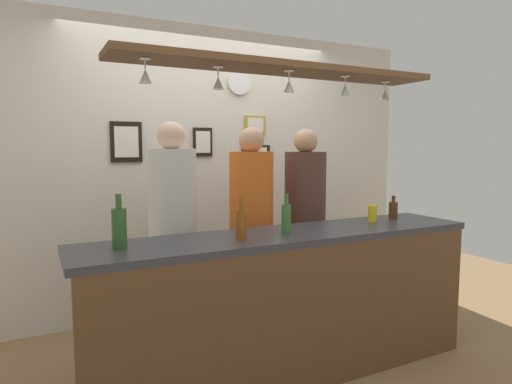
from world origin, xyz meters
The scene contains 22 objects.
ground_plane centered at (0.00, 0.00, 0.00)m, with size 8.00×8.00×0.00m, color olive.
back_wall centered at (0.00, 1.10, 1.30)m, with size 4.40×0.06×2.60m, color silver.
bar_counter centered at (0.00, -0.50, 0.65)m, with size 2.70×0.55×0.96m.
overhead_glass_rack centered at (0.00, -0.30, 2.01)m, with size 2.20×0.36×0.04m, color brown.
hanging_wineglass_far_left centered at (-0.89, -0.33, 1.90)m, with size 0.07×0.07×0.13m.
hanging_wineglass_left centered at (-0.45, -0.28, 1.90)m, with size 0.07×0.07×0.13m.
hanging_wineglass_center_left centered at (0.00, -0.35, 1.90)m, with size 0.07×0.07×0.13m.
hanging_wineglass_center centered at (0.45, -0.35, 1.90)m, with size 0.07×0.07×0.13m.
hanging_wineglass_center_right centered at (0.88, -0.27, 1.90)m, with size 0.07×0.07×0.13m.
person_left_white_patterned_shirt centered at (-0.58, 0.26, 1.02)m, with size 0.34×0.34×1.69m.
person_middle_orange_shirt centered at (0.04, 0.26, 1.00)m, with size 0.34×0.34×1.66m.
person_right_brown_shirt centered at (0.54, 0.26, 1.00)m, with size 0.34×0.34×1.66m.
bottle_beer_brown_stubby centered at (1.01, -0.25, 1.03)m, with size 0.07×0.07×0.18m.
bottle_beer_green_import centered at (-0.04, -0.39, 1.06)m, with size 0.06×0.06×0.26m.
bottle_champagne_green centered at (-1.05, -0.32, 1.08)m, with size 0.08×0.08×0.30m.
bottle_beer_amber_tall centered at (-0.37, -0.43, 1.06)m, with size 0.06×0.06×0.26m.
drink_can centered at (0.78, -0.28, 1.02)m, with size 0.07×0.07×0.12m, color yellow.
picture_frame_crest centered at (-0.06, 1.06, 1.56)m, with size 0.18×0.02×0.26m.
picture_frame_caricature centered at (-0.74, 1.06, 1.56)m, with size 0.26×0.02×0.34m.
picture_frame_upper_small centered at (0.48, 1.06, 1.72)m, with size 0.22×0.02×0.18m.
picture_frame_lower_pair centered at (0.49, 1.06, 1.44)m, with size 0.30×0.02×0.18m.
wall_clock centered at (0.31, 1.05, 2.11)m, with size 0.22×0.22×0.03m, color white.
Camera 1 is at (-1.46, -2.76, 1.51)m, focal length 30.80 mm.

